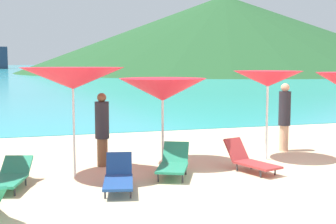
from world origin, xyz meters
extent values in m
cube|color=beige|center=(0.00, 10.00, -0.15)|extent=(50.00, 100.00, 0.30)
cube|color=#2DADBC|center=(0.00, 228.65, 0.01)|extent=(650.00, 440.00, 0.02)
cone|color=#235128|center=(43.46, 103.33, 9.65)|extent=(103.11, 103.11, 19.31)
cylinder|color=silver|center=(-4.94, 2.62, 1.14)|extent=(0.05, 0.05, 2.28)
cone|color=red|center=(-4.94, 2.62, 2.16)|extent=(2.43, 2.43, 0.47)
sphere|color=silver|center=(-4.94, 2.62, 2.31)|extent=(0.07, 0.07, 0.07)
cylinder|color=silver|center=(-2.73, 3.26, 0.99)|extent=(0.06, 0.06, 1.98)
cone|color=red|center=(-2.73, 3.26, 1.85)|extent=(2.26, 2.26, 0.55)
sphere|color=silver|center=(-2.73, 3.26, 2.01)|extent=(0.07, 0.07, 0.07)
cylinder|color=silver|center=(0.00, 3.02, 1.09)|extent=(0.06, 0.06, 2.19)
cone|color=red|center=(0.00, 3.02, 2.09)|extent=(1.80, 1.80, 0.40)
sphere|color=silver|center=(0.00, 3.02, 2.22)|extent=(0.07, 0.07, 0.07)
cube|color=#1E478C|center=(-4.28, 1.07, 0.21)|extent=(0.80, 1.26, 0.05)
cube|color=#1E478C|center=(-4.11, 1.80, 0.41)|extent=(0.60, 0.48, 0.44)
cylinder|color=#333338|center=(-4.59, 0.76, 0.09)|extent=(0.04, 0.04, 0.18)
cylinder|color=#333338|center=(-4.13, 0.66, 0.09)|extent=(0.04, 0.04, 0.18)
cylinder|color=#333338|center=(-4.41, 1.56, 0.09)|extent=(0.04, 0.04, 0.18)
cylinder|color=#333338|center=(-3.95, 1.45, 0.09)|extent=(0.04, 0.04, 0.18)
cube|color=#268C66|center=(-2.94, 1.83, 0.23)|extent=(0.99, 1.20, 0.05)
cube|color=#268C66|center=(-2.65, 2.46, 0.45)|extent=(0.69, 0.59, 0.45)
cylinder|color=#333338|center=(-3.31, 1.65, 0.10)|extent=(0.04, 0.04, 0.21)
cylinder|color=#333338|center=(-2.84, 1.43, 0.10)|extent=(0.04, 0.04, 0.21)
cylinder|color=#333338|center=(-3.00, 2.31, 0.10)|extent=(0.04, 0.04, 0.21)
cylinder|color=#333338|center=(-2.53, 2.09, 0.10)|extent=(0.04, 0.04, 0.21)
cube|color=#268C66|center=(-6.35, 1.84, 0.20)|extent=(0.89, 1.20, 0.05)
cube|color=#268C66|center=(-6.14, 2.55, 0.36)|extent=(0.69, 0.59, 0.34)
cylinder|color=#333338|center=(-6.18, 1.45, 0.09)|extent=(0.04, 0.04, 0.18)
cylinder|color=#333338|center=(-6.48, 2.32, 0.09)|extent=(0.04, 0.04, 0.18)
cylinder|color=#333338|center=(-5.98, 2.17, 0.09)|extent=(0.04, 0.04, 0.18)
cube|color=#A53333|center=(-0.97, 1.69, 0.20)|extent=(0.82, 1.18, 0.05)
cube|color=#A53333|center=(-1.17, 2.36, 0.45)|extent=(0.60, 0.51, 0.52)
cylinder|color=#333338|center=(-1.08, 1.31, 0.09)|extent=(0.04, 0.04, 0.18)
cylinder|color=#333338|center=(-0.65, 1.44, 0.09)|extent=(0.04, 0.04, 0.18)
cylinder|color=#333338|center=(-1.31, 2.03, 0.09)|extent=(0.04, 0.04, 0.18)
cylinder|color=#333338|center=(-0.87, 2.16, 0.09)|extent=(0.04, 0.04, 0.18)
cylinder|color=#DBAA84|center=(1.05, 3.92, 0.37)|extent=(0.25, 0.25, 0.74)
cylinder|color=#26262D|center=(1.05, 3.92, 1.22)|extent=(0.33, 0.33, 0.96)
sphere|color=#DBAA84|center=(1.05, 3.92, 1.80)|extent=(0.24, 0.24, 0.24)
cylinder|color=brown|center=(-4.18, 3.50, 0.34)|extent=(0.25, 0.25, 0.68)
cylinder|color=#26262D|center=(-4.18, 3.50, 1.13)|extent=(0.34, 0.34, 0.89)
sphere|color=brown|center=(-4.18, 3.50, 1.67)|extent=(0.22, 0.22, 0.22)
camera|label=1|loc=(-5.98, -7.64, 2.51)|focal=50.18mm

